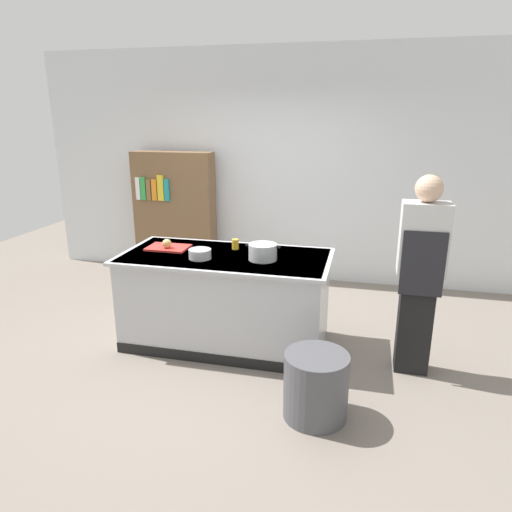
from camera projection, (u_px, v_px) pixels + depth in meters
name	position (u px, v px, depth m)	size (l,w,h in m)	color
ground_plane	(227.00, 341.00, 4.62)	(10.00, 10.00, 0.00)	slate
back_wall	(271.00, 167.00, 6.13)	(6.40, 0.12, 3.00)	silver
counter_island	(226.00, 298.00, 4.48)	(1.98, 0.98, 0.90)	#B7BABF
cutting_board	(168.00, 248.00, 4.57)	(0.40, 0.28, 0.02)	red
onion	(167.00, 244.00, 4.51)	(0.09, 0.09, 0.09)	tan
stock_pot	(263.00, 252.00, 4.20)	(0.32, 0.26, 0.15)	#B7BABF
mixing_bowl	(200.00, 254.00, 4.24)	(0.21, 0.21, 0.09)	#B7BABF
juice_cup	(235.00, 244.00, 4.54)	(0.07, 0.07, 0.10)	yellow
trash_bin	(316.00, 386.00, 3.41)	(0.48, 0.48, 0.51)	#4C4C51
person_chef	(420.00, 272.00, 3.85)	(0.38, 0.25, 1.72)	black
bookshelf	(175.00, 215.00, 6.33)	(1.10, 0.31, 1.70)	brown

